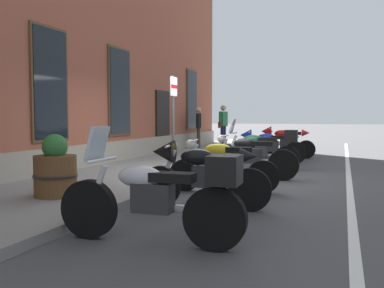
% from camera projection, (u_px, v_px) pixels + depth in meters
% --- Properties ---
extents(ground_plane, '(140.00, 140.00, 0.00)m').
position_uv_depth(ground_plane, '(202.00, 177.00, 9.82)').
color(ground_plane, '#424244').
extents(sidewalk, '(27.37, 3.04, 0.13)m').
position_uv_depth(sidewalk, '(143.00, 171.00, 10.33)').
color(sidewalk, slate).
rests_on(sidewalk, ground_plane).
extents(lane_stripe, '(27.37, 0.12, 0.01)m').
position_uv_depth(lane_stripe, '(349.00, 184.00, 8.74)').
color(lane_stripe, silver).
rests_on(lane_stripe, ground_plane).
extents(motorcycle_silver_touring, '(0.62, 2.17, 1.29)m').
position_uv_depth(motorcycle_silver_touring, '(158.00, 196.00, 4.57)').
color(motorcycle_silver_touring, black).
rests_on(motorcycle_silver_touring, ground_plane).
extents(motorcycle_black_sport, '(0.62, 2.01, 1.04)m').
position_uv_depth(motorcycle_black_sport, '(199.00, 172.00, 6.37)').
color(motorcycle_black_sport, black).
rests_on(motorcycle_black_sport, ground_plane).
extents(motorcycle_yellow_naked, '(0.67, 2.03, 0.97)m').
position_uv_depth(motorcycle_yellow_naked, '(222.00, 166.00, 7.82)').
color(motorcycle_yellow_naked, black).
rests_on(motorcycle_yellow_naked, ground_plane).
extents(motorcycle_black_naked, '(0.62, 2.17, 0.98)m').
position_uv_depth(motorcycle_black_naked, '(249.00, 157.00, 9.44)').
color(motorcycle_black_naked, black).
rests_on(motorcycle_black_naked, ground_plane).
extents(motorcycle_green_touring, '(0.62, 2.20, 1.34)m').
position_uv_depth(motorcycle_green_touring, '(261.00, 149.00, 11.02)').
color(motorcycle_green_touring, black).
rests_on(motorcycle_green_touring, ground_plane).
extents(motorcycle_blue_sport, '(0.62, 2.18, 1.01)m').
position_uv_depth(motorcycle_blue_sport, '(267.00, 144.00, 12.76)').
color(motorcycle_blue_sport, black).
rests_on(motorcycle_blue_sport, ground_plane).
extents(motorcycle_red_sport, '(0.62, 1.97, 1.07)m').
position_uv_depth(motorcycle_red_sport, '(283.00, 141.00, 14.20)').
color(motorcycle_red_sport, black).
rests_on(motorcycle_red_sport, ground_plane).
extents(pedestrian_dark_jacket, '(0.63, 0.37, 1.64)m').
position_uv_depth(pedestrian_dark_jacket, '(198.00, 125.00, 17.13)').
color(pedestrian_dark_jacket, '#38332D').
rests_on(pedestrian_dark_jacket, sidewalk).
extents(pedestrian_striped_shirt, '(0.65, 0.30, 1.73)m').
position_uv_depth(pedestrian_striped_shirt, '(223.00, 123.00, 17.76)').
color(pedestrian_striped_shirt, '#1E1E4C').
rests_on(pedestrian_striped_shirt, sidewalk).
extents(parking_sign, '(0.36, 0.07, 2.21)m').
position_uv_depth(parking_sign, '(173.00, 109.00, 9.86)').
color(parking_sign, '#4C4C51').
rests_on(parking_sign, sidewalk).
extents(barrel_planter, '(0.69, 0.69, 0.99)m').
position_uv_depth(barrel_planter, '(55.00, 171.00, 6.71)').
color(barrel_planter, brown).
rests_on(barrel_planter, sidewalk).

